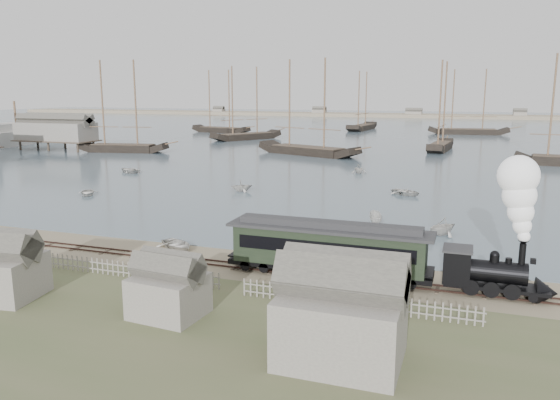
% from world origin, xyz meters
% --- Properties ---
extents(ground, '(600.00, 600.00, 0.00)m').
position_xyz_m(ground, '(0.00, 0.00, 0.00)').
color(ground, gray).
rests_on(ground, ground).
extents(harbor_water, '(600.00, 336.00, 0.06)m').
position_xyz_m(harbor_water, '(0.00, 170.00, 0.03)').
color(harbor_water, '#4D606F').
rests_on(harbor_water, ground).
extents(rail_track, '(120.00, 1.80, 0.16)m').
position_xyz_m(rail_track, '(0.00, -2.00, 0.04)').
color(rail_track, '#35221C').
rests_on(rail_track, ground).
extents(picket_fence_west, '(19.00, 0.10, 1.20)m').
position_xyz_m(picket_fence_west, '(-6.50, -7.00, 0.00)').
color(picket_fence_west, gray).
rests_on(picket_fence_west, ground).
extents(picket_fence_east, '(15.00, 0.10, 1.20)m').
position_xyz_m(picket_fence_east, '(12.50, -7.50, 0.00)').
color(picket_fence_east, gray).
rests_on(picket_fence_east, ground).
extents(shed_left, '(5.00, 4.00, 4.10)m').
position_xyz_m(shed_left, '(-10.00, -13.00, 0.00)').
color(shed_left, gray).
rests_on(shed_left, ground).
extents(shed_mid, '(4.00, 3.50, 3.60)m').
position_xyz_m(shed_mid, '(2.00, -12.00, 0.00)').
color(shed_mid, gray).
rests_on(shed_mid, ground).
extents(shed_right, '(6.00, 5.00, 5.10)m').
position_xyz_m(shed_right, '(13.00, -14.00, 0.00)').
color(shed_right, gray).
rests_on(shed_right, ground).
extents(far_spit, '(500.00, 20.00, 1.80)m').
position_xyz_m(far_spit, '(0.00, 250.00, 0.00)').
color(far_spit, tan).
rests_on(far_spit, ground).
extents(locomotive, '(7.21, 2.69, 8.99)m').
position_xyz_m(locomotive, '(21.40, -2.00, 4.15)').
color(locomotive, black).
rests_on(locomotive, ground).
extents(passenger_coach, '(14.87, 2.87, 3.61)m').
position_xyz_m(passenger_coach, '(9.26, -2.00, 2.27)').
color(passenger_coach, black).
rests_on(passenger_coach, ground).
extents(beached_dinghy, '(4.29, 4.67, 0.79)m').
position_xyz_m(beached_dinghy, '(-4.70, 0.63, 0.40)').
color(beached_dinghy, beige).
rests_on(beached_dinghy, ground).
extents(rowboat_0, '(4.23, 3.95, 0.71)m').
position_xyz_m(rowboat_0, '(-27.97, 18.27, 0.42)').
color(rowboat_0, beige).
rests_on(rowboat_0, harbor_water).
extents(rowboat_1, '(3.73, 3.81, 1.52)m').
position_xyz_m(rowboat_1, '(-10.13, 27.32, 0.82)').
color(rowboat_1, beige).
rests_on(rowboat_1, harbor_water).
extents(rowboat_2, '(3.33, 1.94, 1.21)m').
position_xyz_m(rowboat_2, '(9.93, 14.65, 0.67)').
color(rowboat_2, beige).
rests_on(rowboat_2, harbor_water).
extents(rowboat_3, '(4.39, 4.88, 0.83)m').
position_xyz_m(rowboat_3, '(10.99, 32.03, 0.48)').
color(rowboat_3, beige).
rests_on(rowboat_3, harbor_water).
extents(rowboat_4, '(4.23, 4.18, 1.69)m').
position_xyz_m(rowboat_4, '(16.52, 12.85, 0.90)').
color(rowboat_4, beige).
rests_on(rowboat_4, harbor_water).
extents(rowboat_5, '(3.67, 3.23, 1.38)m').
position_xyz_m(rowboat_5, '(25.36, 43.83, 0.75)').
color(rowboat_5, beige).
rests_on(rowboat_5, harbor_water).
extents(rowboat_6, '(4.36, 5.01, 0.87)m').
position_xyz_m(rowboat_6, '(-34.65, 37.23, 0.49)').
color(rowboat_6, beige).
rests_on(rowboat_6, harbor_water).
extents(rowboat_7, '(3.71, 3.58, 1.50)m').
position_xyz_m(rowboat_7, '(1.45, 48.92, 0.81)').
color(rowboat_7, beige).
rests_on(rowboat_7, harbor_water).
extents(schooner_0, '(20.30, 8.20, 20.00)m').
position_xyz_m(schooner_0, '(-53.87, 62.99, 10.06)').
color(schooner_0, black).
rests_on(schooner_0, harbor_water).
extents(schooner_1, '(15.42, 21.17, 20.00)m').
position_xyz_m(schooner_1, '(-40.43, 101.28, 10.06)').
color(schooner_1, black).
rests_on(schooner_1, harbor_water).
extents(schooner_2, '(24.39, 13.93, 20.00)m').
position_xyz_m(schooner_2, '(-13.92, 71.58, 10.06)').
color(schooner_2, black).
rests_on(schooner_2, harbor_water).
extents(schooner_3, '(5.74, 17.99, 20.00)m').
position_xyz_m(schooner_3, '(12.06, 89.53, 10.06)').
color(schooner_3, black).
rests_on(schooner_3, harbor_water).
extents(schooner_6, '(21.56, 9.69, 20.00)m').
position_xyz_m(schooner_6, '(-58.09, 121.95, 10.06)').
color(schooner_6, black).
rests_on(schooner_6, harbor_water).
extents(schooner_7, '(7.45, 23.50, 20.00)m').
position_xyz_m(schooner_7, '(-17.39, 149.76, 10.06)').
color(schooner_7, black).
rests_on(schooner_7, harbor_water).
extents(schooner_8, '(24.39, 8.30, 20.00)m').
position_xyz_m(schooner_8, '(17.51, 140.90, 10.06)').
color(schooner_8, black).
rests_on(schooner_8, harbor_water).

